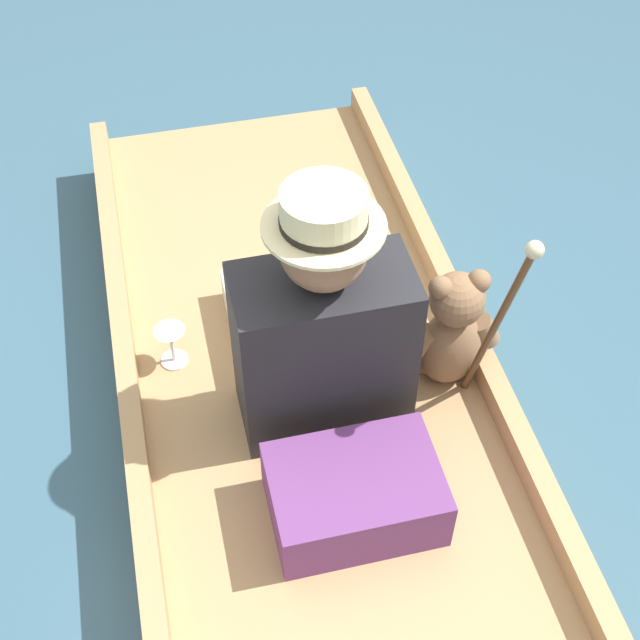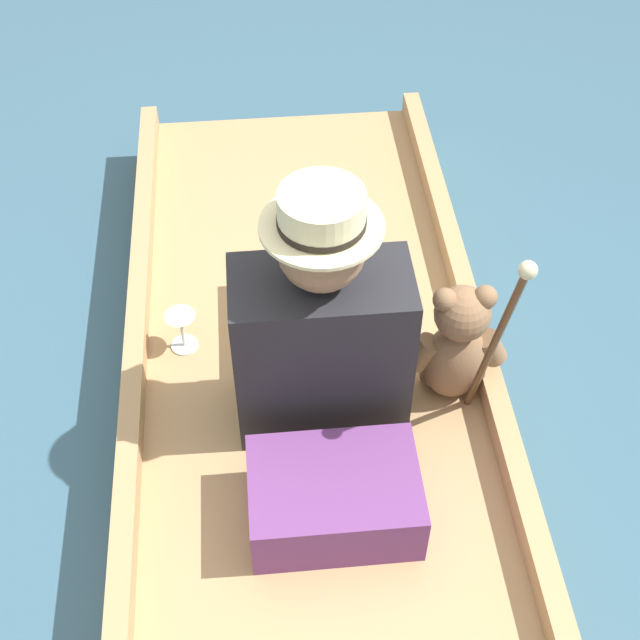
% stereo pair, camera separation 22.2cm
% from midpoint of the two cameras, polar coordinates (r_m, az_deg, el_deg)
% --- Properties ---
extents(ground_plane, '(16.00, 16.00, 0.00)m').
position_cam_midpoint_polar(ground_plane, '(2.71, -2.52, -8.18)').
color(ground_plane, '#385B70').
extents(punt_boat, '(1.10, 2.98, 0.23)m').
position_cam_midpoint_polar(punt_boat, '(2.64, -2.58, -7.17)').
color(punt_boat, tan).
rests_on(punt_boat, ground_plane).
extents(seat_cushion, '(0.44, 0.31, 0.18)m').
position_cam_midpoint_polar(seat_cushion, '(2.34, -0.53, -11.25)').
color(seat_cushion, '#6B3875').
rests_on(seat_cushion, punt_boat).
extents(seated_person, '(0.47, 0.68, 0.80)m').
position_cam_midpoint_polar(seated_person, '(2.42, -2.77, -0.54)').
color(seated_person, white).
rests_on(seated_person, punt_boat).
extents(teddy_bear, '(0.30, 0.18, 0.43)m').
position_cam_midpoint_polar(teddy_bear, '(2.54, 5.97, -0.85)').
color(teddy_bear, '#846042').
rests_on(teddy_bear, punt_boat).
extents(wine_glass, '(0.09, 0.09, 0.14)m').
position_cam_midpoint_polar(wine_glass, '(2.69, -11.88, -1.27)').
color(wine_glass, silver).
rests_on(wine_glass, punt_boat).
extents(walking_cane, '(0.04, 0.24, 0.76)m').
position_cam_midpoint_polar(walking_cane, '(2.26, 8.85, 0.30)').
color(walking_cane, brown).
rests_on(walking_cane, punt_boat).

